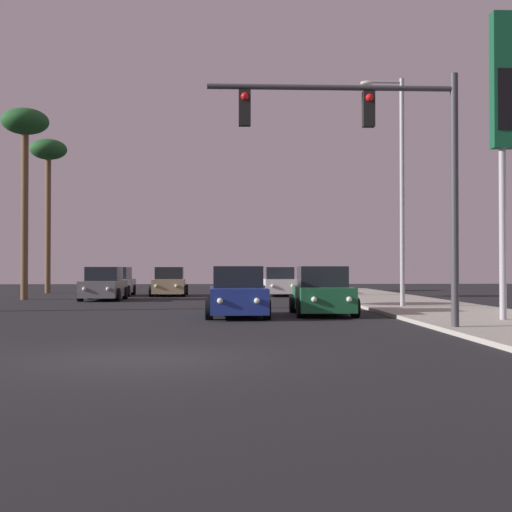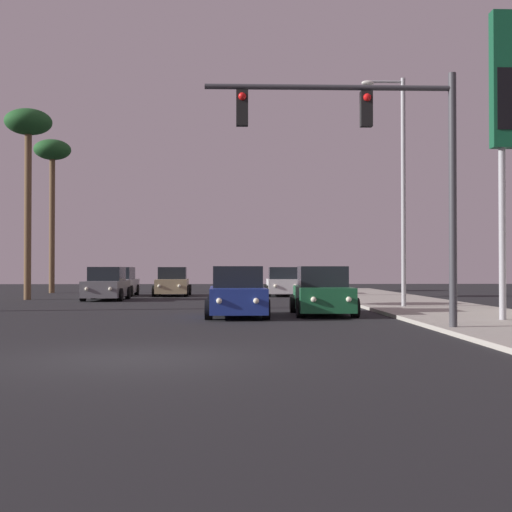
% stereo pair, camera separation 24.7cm
% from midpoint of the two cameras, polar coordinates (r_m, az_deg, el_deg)
% --- Properties ---
extents(ground_plane, '(120.00, 120.00, 0.00)m').
position_cam_midpoint_polar(ground_plane, '(13.05, -9.87, -8.08)').
color(ground_plane, black).
extents(sidewalk_right, '(5.00, 60.00, 0.12)m').
position_cam_midpoint_polar(sidewalk_right, '(24.20, 16.50, -4.63)').
color(sidewalk_right, '#9E998E').
rests_on(sidewalk_right, ground).
extents(car_silver, '(2.04, 4.34, 1.68)m').
position_cam_midpoint_polar(car_silver, '(42.37, -11.38, -2.12)').
color(car_silver, '#B7B7BC').
rests_on(car_silver, ground).
extents(car_white, '(2.04, 4.33, 1.68)m').
position_cam_midpoint_polar(car_white, '(41.75, 1.73, -2.15)').
color(car_white, silver).
rests_on(car_white, ground).
extents(car_blue, '(2.04, 4.33, 1.68)m').
position_cam_midpoint_polar(car_blue, '(23.67, -1.80, -3.05)').
color(car_blue, navy).
rests_on(car_blue, ground).
extents(car_grey, '(2.04, 4.31, 1.68)m').
position_cam_midpoint_polar(car_grey, '(36.78, -12.27, -2.29)').
color(car_grey, slate).
rests_on(car_grey, ground).
extents(car_green, '(2.04, 4.34, 1.68)m').
position_cam_midpoint_polar(car_green, '(24.73, 5.05, -2.96)').
color(car_green, '#195933').
rests_on(car_green, ground).
extents(car_tan, '(2.04, 4.34, 1.68)m').
position_cam_midpoint_polar(car_tan, '(41.90, -7.12, -2.14)').
color(car_tan, tan).
rests_on(car_tan, ground).
extents(traffic_light_mast, '(6.43, 0.36, 6.50)m').
position_cam_midpoint_polar(traffic_light_mast, '(18.64, 9.93, 8.49)').
color(traffic_light_mast, '#38383D').
rests_on(traffic_light_mast, sidewalk_right).
extents(street_lamp, '(1.74, 0.24, 9.00)m').
position_cam_midpoint_polar(street_lamp, '(28.77, 11.11, 6.03)').
color(street_lamp, '#99999E').
rests_on(street_lamp, sidewalk_right).
extents(palm_tree_far, '(2.40, 2.40, 10.03)m').
position_cam_midpoint_polar(palm_tree_far, '(48.80, -16.42, 7.44)').
color(palm_tree_far, brown).
rests_on(palm_tree_far, ground).
extents(palm_tree_mid, '(2.40, 2.40, 9.81)m').
position_cam_midpoint_polar(palm_tree_mid, '(38.90, -18.17, 9.30)').
color(palm_tree_mid, brown).
rests_on(palm_tree_mid, ground).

